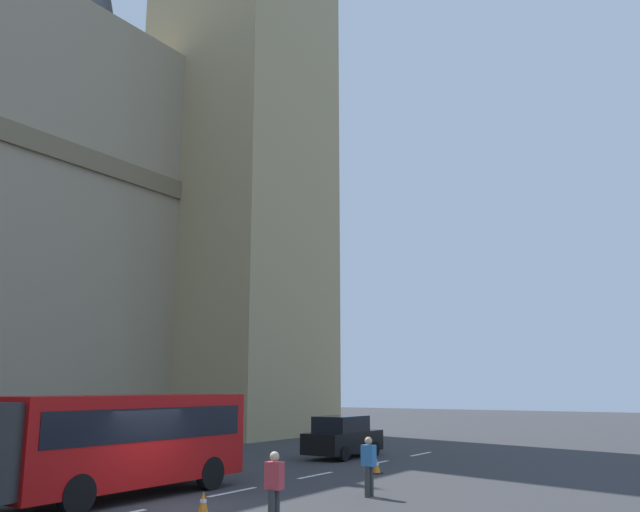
% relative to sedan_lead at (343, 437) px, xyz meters
% --- Properties ---
extents(ground_plane, '(160.00, 160.00, 0.00)m').
position_rel_sedan_lead_xyz_m(ground_plane, '(-13.21, -2.26, -0.91)').
color(ground_plane, '#333335').
extents(lane_centre_marking, '(34.40, 0.16, 0.01)m').
position_rel_sedan_lead_xyz_m(lane_centre_marking, '(-12.66, -2.26, -0.91)').
color(lane_centre_marking, silver).
rests_on(lane_centre_marking, ground_plane).
extents(sedan_lead, '(4.40, 1.86, 1.85)m').
position_rel_sedan_lead_xyz_m(sedan_lead, '(0.00, 0.00, 0.00)').
color(sedan_lead, black).
rests_on(sedan_lead, ground_plane).
extents(traffic_cone_west, '(0.36, 0.36, 0.58)m').
position_rel_sedan_lead_xyz_m(traffic_cone_west, '(-13.57, -4.02, -0.63)').
color(traffic_cone_west, black).
rests_on(traffic_cone_west, ground_plane).
extents(traffic_cone_middle, '(0.36, 0.36, 0.58)m').
position_rel_sedan_lead_xyz_m(traffic_cone_middle, '(-4.09, -3.88, -0.63)').
color(traffic_cone_middle, black).
rests_on(traffic_cone_middle, ground_plane).
extents(pedestrian_near_cones, '(0.36, 0.41, 1.69)m').
position_rel_sedan_lead_xyz_m(pedestrian_near_cones, '(-14.00, -6.55, -0.00)').
color(pedestrian_near_cones, '#333333').
rests_on(pedestrian_near_cones, ground_plane).
extents(pedestrian_by_kerb, '(0.36, 0.42, 1.69)m').
position_rel_sedan_lead_xyz_m(pedestrian_by_kerb, '(-8.90, -6.19, -0.00)').
color(pedestrian_by_kerb, '#333333').
rests_on(pedestrian_by_kerb, ground_plane).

